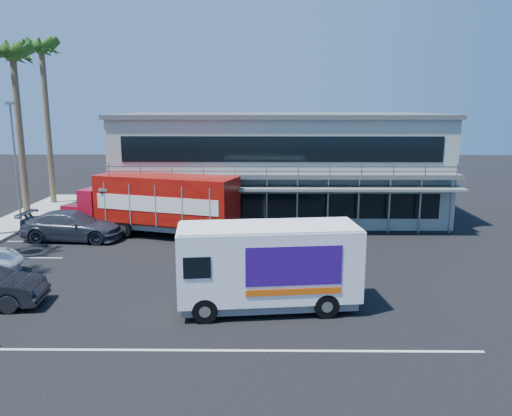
{
  "coord_description": "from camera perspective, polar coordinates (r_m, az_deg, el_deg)",
  "views": [
    {
      "loc": [
        1.71,
        -21.03,
        7.88
      ],
      "look_at": [
        1.43,
        5.98,
        2.3
      ],
      "focal_mm": 35.0,
      "sensor_mm": 36.0,
      "label": 1
    }
  ],
  "objects": [
    {
      "name": "red_truck",
      "position": [
        31.0,
        -11.41,
        0.61
      ],
      "size": [
        11.36,
        5.76,
        3.74
      ],
      "rotation": [
        0.0,
        0.0,
        -0.31
      ],
      "color": "maroon",
      "rests_on": "ground"
    },
    {
      "name": "ground",
      "position": [
        22.52,
        -3.85,
        -8.83
      ],
      "size": [
        120.0,
        120.0,
        0.0
      ],
      "primitive_type": "plane",
      "color": "black",
      "rests_on": "ground"
    },
    {
      "name": "building",
      "position": [
        36.24,
        2.63,
        4.97
      ],
      "size": [
        22.4,
        12.0,
        7.3
      ],
      "color": "gray",
      "rests_on": "ground"
    },
    {
      "name": "parked_car_e",
      "position": [
        32.83,
        -19.4,
        -1.7
      ],
      "size": [
        4.2,
        3.07,
        1.33
      ],
      "primitive_type": "imported",
      "rotation": [
        0.0,
        0.0,
        1.14
      ],
      "color": "slate",
      "rests_on": "ground"
    },
    {
      "name": "palm_e",
      "position": [
        37.87,
        -25.99,
        14.61
      ],
      "size": [
        2.8,
        2.8,
        12.25
      ],
      "color": "brown",
      "rests_on": "ground"
    },
    {
      "name": "parked_car_d",
      "position": [
        31.53,
        -20.26,
        -1.92
      ],
      "size": [
        6.09,
        2.83,
        1.72
      ],
      "primitive_type": "imported",
      "rotation": [
        0.0,
        0.0,
        1.5
      ],
      "color": "#2D303C",
      "rests_on": "ground"
    },
    {
      "name": "light_pole_far",
      "position": [
        35.92,
        -25.82,
        5.12
      ],
      "size": [
        0.5,
        0.25,
        8.09
      ],
      "color": "gray",
      "rests_on": "ground"
    },
    {
      "name": "white_van",
      "position": [
        19.44,
        1.41,
        -6.56
      ],
      "size": [
        7.15,
        3.12,
        3.39
      ],
      "rotation": [
        0.0,
        0.0,
        0.11
      ],
      "color": "white",
      "rests_on": "ground"
    },
    {
      "name": "palm_f",
      "position": [
        43.1,
        -23.27,
        15.54
      ],
      "size": [
        2.8,
        2.8,
        13.25
      ],
      "color": "brown",
      "rests_on": "ground"
    }
  ]
}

